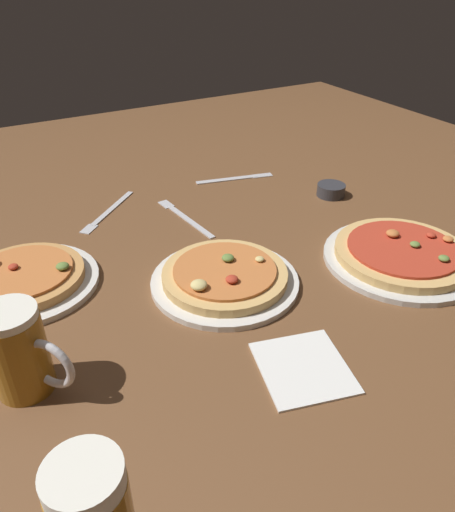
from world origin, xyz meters
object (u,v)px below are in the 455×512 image
at_px(pizza_plate_near, 402,255).
at_px(beer_mug_amber, 20,352).
at_px(pizza_plate_far, 25,279).
at_px(ramekin_sauce, 331,190).
at_px(pizza_plate_side, 225,277).
at_px(fork_spare, 184,217).
at_px(knife_right, 235,178).
at_px(fork_left, 108,212).
at_px(napkin_folded, 303,367).

bearing_deg(pizza_plate_near, beer_mug_amber, 178.42).
relative_size(pizza_plate_far, ramekin_sauce, 3.79).
bearing_deg(pizza_plate_side, pizza_plate_near, -16.78).
bearing_deg(fork_spare, knife_right, 32.21).
bearing_deg(fork_left, knife_right, 3.84).
height_order(beer_mug_amber, ramekin_sauce, beer_mug_amber).
bearing_deg(napkin_folded, pizza_plate_far, 127.00).
bearing_deg(pizza_plate_side, ramekin_sauce, 25.99).
bearing_deg(ramekin_sauce, pizza_plate_near, -103.75).
xyz_separation_m(beer_mug_amber, knife_right, (0.66, 0.52, -0.07)).
relative_size(pizza_plate_near, fork_left, 1.73).
bearing_deg(fork_left, fork_spare, -37.14).
relative_size(pizza_plate_near, pizza_plate_side, 1.11).
bearing_deg(beer_mug_amber, fork_left, 60.70).
bearing_deg(pizza_plate_side, knife_right, 57.47).
xyz_separation_m(beer_mug_amber, fork_left, (0.28, 0.50, -0.07)).
bearing_deg(napkin_folded, ramekin_sauce, 46.84).
bearing_deg(pizza_plate_far, knife_right, 21.87).
height_order(pizza_plate_near, fork_left, pizza_plate_near).
relative_size(fork_left, knife_right, 0.83).
bearing_deg(pizza_plate_side, fork_spare, 80.28).
distance_m(pizza_plate_near, napkin_folded, 0.40).
bearing_deg(knife_right, fork_left, -176.16).
relative_size(pizza_plate_near, knife_right, 1.44).
height_order(pizza_plate_near, ramekin_sauce, pizza_plate_near).
xyz_separation_m(fork_left, fork_spare, (0.15, -0.12, 0.00)).
height_order(beer_mug_amber, knife_right, beer_mug_amber).
xyz_separation_m(beer_mug_amber, napkin_folded, (0.38, -0.17, -0.07)).
height_order(pizza_plate_side, beer_mug_amber, beer_mug_amber).
bearing_deg(fork_left, beer_mug_amber, -119.30).
xyz_separation_m(pizza_plate_side, beer_mug_amber, (-0.38, -0.09, 0.05)).
bearing_deg(pizza_plate_side, beer_mug_amber, -167.00).
xyz_separation_m(pizza_plate_near, napkin_folded, (-0.37, -0.15, -0.01)).
bearing_deg(ramekin_sauce, pizza_plate_side, -154.01).
relative_size(pizza_plate_far, knife_right, 1.26).
bearing_deg(knife_right, pizza_plate_side, -122.53).
xyz_separation_m(pizza_plate_side, napkin_folded, (-0.00, -0.26, -0.01)).
xyz_separation_m(ramekin_sauce, fork_spare, (-0.39, 0.08, -0.01)).
relative_size(beer_mug_amber, fork_left, 0.77).
bearing_deg(fork_spare, pizza_plate_near, -52.02).
height_order(ramekin_sauce, knife_right, ramekin_sauce).
distance_m(pizza_plate_far, fork_spare, 0.40).
bearing_deg(knife_right, fork_spare, -147.79).
xyz_separation_m(pizza_plate_near, beer_mug_amber, (-0.75, 0.02, 0.05)).
relative_size(napkin_folded, knife_right, 0.66).
relative_size(pizza_plate_side, beer_mug_amber, 2.02).
xyz_separation_m(pizza_plate_far, knife_right, (0.62, 0.25, -0.01)).
xyz_separation_m(pizza_plate_near, knife_right, (-0.09, 0.54, -0.01)).
height_order(pizza_plate_far, fork_left, pizza_plate_far).
bearing_deg(ramekin_sauce, napkin_folded, -133.16).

